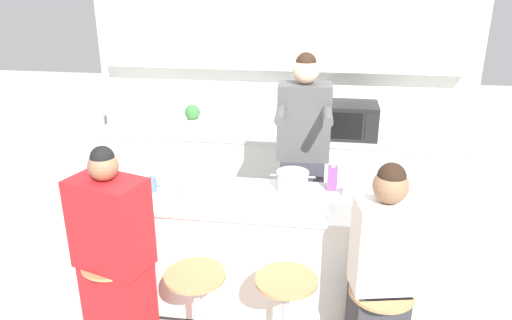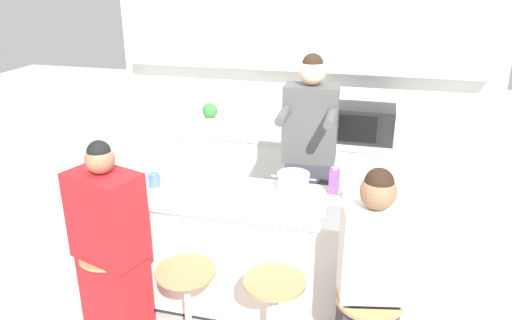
{
  "view_description": "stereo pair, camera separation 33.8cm",
  "coord_description": "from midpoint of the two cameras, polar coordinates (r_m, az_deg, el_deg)",
  "views": [
    {
      "loc": [
        0.46,
        -3.06,
        2.38
      ],
      "look_at": [
        0.0,
        0.06,
        1.14
      ],
      "focal_mm": 35.0,
      "sensor_mm": 36.0,
      "label": 1
    },
    {
      "loc": [
        0.79,
        -2.99,
        2.38
      ],
      "look_at": [
        0.0,
        0.06,
        1.14
      ],
      "focal_mm": 35.0,
      "sensor_mm": 36.0,
      "label": 2
    }
  ],
  "objects": [
    {
      "name": "ground_plane",
      "position": [
        3.9,
        -2.73,
        -16.26
      ],
      "size": [
        16.0,
        16.0,
        0.0
      ],
      "primitive_type": "plane",
      "color": "beige"
    },
    {
      "name": "wall_back",
      "position": [
        4.89,
        0.92,
        11.52
      ],
      "size": [
        3.71,
        0.22,
        2.7
      ],
      "color": "silver",
      "rests_on": "ground_plane"
    },
    {
      "name": "back_counter",
      "position": [
        4.92,
        0.4,
        -1.73
      ],
      "size": [
        3.44,
        0.61,
        0.89
      ],
      "color": "white",
      "rests_on": "ground_plane"
    },
    {
      "name": "kitchen_island",
      "position": [
        3.64,
        -2.86,
        -10.6
      ],
      "size": [
        2.07,
        0.65,
        0.89
      ],
      "color": "black",
      "rests_on": "ground_plane"
    },
    {
      "name": "bar_stool_leftmost",
      "position": [
        3.52,
        -18.46,
        -15.05
      ],
      "size": [
        0.38,
        0.38,
        0.64
      ],
      "color": "tan",
      "rests_on": "ground_plane"
    },
    {
      "name": "bar_stool_center_left",
      "position": [
        3.29,
        -9.83,
        -16.97
      ],
      "size": [
        0.38,
        0.38,
        0.64
      ],
      "color": "tan",
      "rests_on": "ground_plane"
    },
    {
      "name": "bar_stool_center_right",
      "position": [
        3.21,
        0.23,
        -17.77
      ],
      "size": [
        0.38,
        0.38,
        0.64
      ],
      "color": "tan",
      "rests_on": "ground_plane"
    },
    {
      "name": "person_cooking",
      "position": [
        3.86,
        2.82,
        -1.16
      ],
      "size": [
        0.41,
        0.55,
        1.8
      ],
      "rotation": [
        0.0,
        0.0,
        0.04
      ],
      "color": "#383842",
      "rests_on": "ground_plane"
    },
    {
      "name": "person_wrapped_blanket",
      "position": [
        3.32,
        -18.76,
        -10.86
      ],
      "size": [
        0.51,
        0.41,
        1.42
      ],
      "rotation": [
        0.0,
        0.0,
        -0.31
      ],
      "color": "red",
      "rests_on": "ground_plane"
    },
    {
      "name": "person_seated_near",
      "position": [
        3.01,
        10.82,
        -13.89
      ],
      "size": [
        0.38,
        0.32,
        1.41
      ],
      "rotation": [
        0.0,
        0.0,
        0.21
      ],
      "color": "#333338",
      "rests_on": "ground_plane"
    },
    {
      "name": "cooking_pot",
      "position": [
        3.49,
        1.44,
        -2.51
      ],
      "size": [
        0.32,
        0.23,
        0.15
      ],
      "color": "#B7BABC",
      "rests_on": "kitchen_island"
    },
    {
      "name": "fruit_bowl",
      "position": [
        3.45,
        8.76,
        -3.7
      ],
      "size": [
        0.2,
        0.2,
        0.07
      ],
      "color": "white",
      "rests_on": "kitchen_island"
    },
    {
      "name": "mixing_bowl_steel",
      "position": [
        3.47,
        -9.88,
        -3.57
      ],
      "size": [
        0.2,
        0.2,
        0.08
      ],
      "color": "white",
      "rests_on": "kitchen_island"
    },
    {
      "name": "coffee_cup_near",
      "position": [
        3.46,
        -6.64,
        -3.46
      ],
      "size": [
        0.11,
        0.07,
        0.08
      ],
      "color": "white",
      "rests_on": "kitchen_island"
    },
    {
      "name": "coffee_cup_far",
      "position": [
        3.61,
        -14.59,
        -2.79
      ],
      "size": [
        0.12,
        0.08,
        0.1
      ],
      "color": "#4C7099",
      "rests_on": "kitchen_island"
    },
    {
      "name": "juice_carton",
      "position": [
        3.52,
        6.02,
        -2.1
      ],
      "size": [
        0.07,
        0.07,
        0.19
      ],
      "color": "#7A428E",
      "rests_on": "kitchen_island"
    },
    {
      "name": "microwave",
      "position": [
        4.64,
        8.48,
        4.52
      ],
      "size": [
        0.52,
        0.39,
        0.31
      ],
      "color": "black",
      "rests_on": "back_counter"
    },
    {
      "name": "potted_plant",
      "position": [
        4.9,
        -9.24,
        5.03
      ],
      "size": [
        0.15,
        0.15,
        0.23
      ],
      "color": "beige",
      "rests_on": "back_counter"
    }
  ]
}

